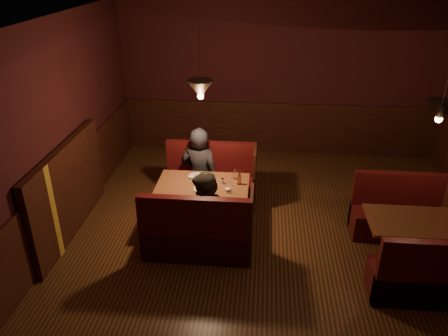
# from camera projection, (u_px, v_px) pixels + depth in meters

# --- Properties ---
(room) EXTENTS (6.02, 7.02, 2.92)m
(room) POSITION_uv_depth(u_px,v_px,m) (261.00, 186.00, 5.28)
(room) COLOR #352413
(room) RESTS_ON ground
(main_table) EXTENTS (1.28, 0.78, 0.90)m
(main_table) POSITION_uv_depth(u_px,v_px,m) (204.00, 194.00, 6.17)
(main_table) COLOR brown
(main_table) RESTS_ON ground
(main_bench_far) EXTENTS (1.41, 0.50, 0.96)m
(main_bench_far) POSITION_uv_depth(u_px,v_px,m) (211.00, 183.00, 6.92)
(main_bench_far) COLOR #3B0D13
(main_bench_far) RESTS_ON ground
(main_bench_near) EXTENTS (1.41, 0.50, 0.96)m
(main_bench_near) POSITION_uv_depth(u_px,v_px,m) (198.00, 237.00, 5.62)
(main_bench_near) COLOR #3B0D13
(main_bench_near) RESTS_ON ground
(second_table) EXTENTS (1.14, 0.73, 0.64)m
(second_table) POSITION_uv_depth(u_px,v_px,m) (413.00, 232.00, 5.42)
(second_table) COLOR brown
(second_table) RESTS_ON ground
(second_bench_far) EXTENTS (1.25, 0.47, 0.90)m
(second_bench_far) POSITION_uv_depth(u_px,v_px,m) (398.00, 216.00, 6.11)
(second_bench_far) COLOR #3B0D13
(second_bench_far) RESTS_ON ground
(second_bench_near) EXTENTS (1.25, 0.47, 0.90)m
(second_bench_near) POSITION_uv_depth(u_px,v_px,m) (429.00, 281.00, 4.90)
(second_bench_near) COLOR #3B0D13
(second_bench_near) RESTS_ON ground
(diner_a) EXTENTS (0.65, 0.49, 1.63)m
(diner_a) POSITION_uv_depth(u_px,v_px,m) (199.00, 157.00, 6.61)
(diner_a) COLOR #252429
(diner_a) RESTS_ON ground
(diner_b) EXTENTS (0.89, 0.81, 1.49)m
(diner_b) POSITION_uv_depth(u_px,v_px,m) (207.00, 203.00, 5.53)
(diner_b) COLOR #332C24
(diner_b) RESTS_ON ground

